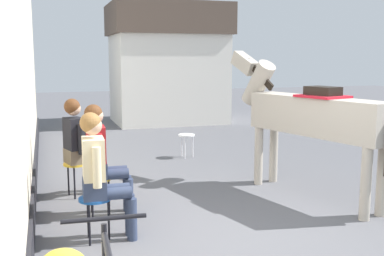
# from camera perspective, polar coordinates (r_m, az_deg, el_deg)

# --- Properties ---
(ground_plane) EXTENTS (40.00, 40.00, 0.00)m
(ground_plane) POSITION_cam_1_polar(r_m,az_deg,el_deg) (8.03, -1.17, -5.46)
(ground_plane) COLOR #56565B
(pub_facade_wall) EXTENTS (0.34, 14.00, 3.40)m
(pub_facade_wall) POSITION_cam_1_polar(r_m,az_deg,el_deg) (6.00, -20.94, 4.09)
(pub_facade_wall) COLOR beige
(pub_facade_wall) RESTS_ON ground_plane
(distant_cottage) EXTENTS (3.40, 2.60, 3.50)m
(distant_cottage) POSITION_cam_1_polar(r_m,az_deg,el_deg) (14.23, -2.98, 7.97)
(distant_cottage) COLOR silver
(distant_cottage) RESTS_ON ground_plane
(seated_visitor_near) EXTENTS (0.61, 0.49, 1.39)m
(seated_visitor_near) POSITION_cam_1_polar(r_m,az_deg,el_deg) (5.04, -11.13, -5.03)
(seated_visitor_near) COLOR #194C99
(seated_visitor_near) RESTS_ON ground_plane
(seated_visitor_middle) EXTENTS (0.61, 0.49, 1.39)m
(seated_visitor_middle) POSITION_cam_1_polar(r_m,az_deg,el_deg) (5.86, -10.95, -3.12)
(seated_visitor_middle) COLOR gold
(seated_visitor_middle) RESTS_ON ground_plane
(seated_visitor_far) EXTENTS (0.61, 0.48, 1.39)m
(seated_visitor_far) POSITION_cam_1_polar(r_m,az_deg,el_deg) (6.76, -13.57, -1.65)
(seated_visitor_far) COLOR gold
(seated_visitor_far) RESTS_ON ground_plane
(saddled_horse_center) EXTENTS (1.07, 2.93, 2.06)m
(saddled_horse_center) POSITION_cam_1_polar(r_m,az_deg,el_deg) (6.68, 14.02, 1.54)
(saddled_horse_center) COLOR #B2A899
(saddled_horse_center) RESTS_ON ground_plane
(spare_stool_white) EXTENTS (0.32, 0.32, 0.46)m
(spare_stool_white) POSITION_cam_1_polar(r_m,az_deg,el_deg) (9.17, -0.67, -1.14)
(spare_stool_white) COLOR white
(spare_stool_white) RESTS_ON ground_plane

